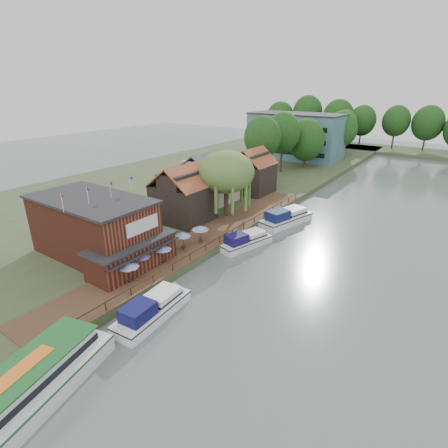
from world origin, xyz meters
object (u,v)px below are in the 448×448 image
Objects in this scene: umbrella_1 at (142,262)px; umbrella_4 at (200,234)px; cruiser_0 at (152,306)px; cruiser_2 at (286,216)px; tour_boat at (18,394)px; umbrella_0 at (129,272)px; willow at (226,185)px; cruiser_1 at (246,239)px; umbrella_2 at (163,254)px; cottage_b at (207,177)px; pub at (105,230)px; umbrella_3 at (183,241)px; hotel_block at (295,136)px; cottage_a at (183,193)px; cottage_c at (253,171)px; swan at (70,349)px.

umbrella_4 is at bearing 87.57° from umbrella_1.
umbrella_4 is at bearing 106.04° from cruiser_0.
tour_boat is (0.53, -41.48, 0.29)m from cruiser_2.
umbrella_1 is (-0.54, 2.31, 0.00)m from umbrella_0.
cruiser_1 is at bearing -38.76° from willow.
cruiser_1 is (4.24, 11.43, -1.19)m from umbrella_2.
cottage_b is at bearing 124.51° from umbrella_4.
umbrella_1 is at bearing -0.62° from pub.
cruiser_2 is (0.82, 10.75, 0.23)m from cruiser_1.
umbrella_2 is 1.00× the size of umbrella_4.
tour_boat is (1.36, -30.73, 0.52)m from cruiser_1.
umbrella_1 is (2.55, -20.06, -3.93)m from willow.
umbrella_4 is (0.44, 2.91, 0.00)m from umbrella_3.
willow is at bearing -134.62° from cruiser_2.
willow is 10.69m from cruiser_1.
umbrella_0 is 1.00× the size of umbrella_4.
cottage_b is (4.00, -46.00, -1.90)m from hotel_block.
umbrella_2 is at bearing -77.95° from hotel_block.
umbrella_4 is at bearing -34.99° from cottage_a.
cottage_c reaches higher than umbrella_1.
cruiser_2 is at bearing -0.46° from cottage_b.
umbrella_1 is 17.65m from tour_boat.
willow reaches higher than cottage_c.
umbrella_2 is at bearing -58.38° from cottage_a.
umbrella_2 reaches higher than cruiser_1.
willow reaches higher than swan.
umbrella_4 reaches higher than cruiser_1.
tour_boat is at bearing -67.37° from cottage_a.
tour_boat is at bearing -76.67° from willow.
umbrella_3 is at bearing -61.06° from cottage_b.
cruiser_2 is at bearing 85.42° from cruiser_0.
tour_boat is at bearing -93.31° from cruiser_0.
pub is 2.08× the size of cottage_b.
cottage_b reaches higher than cruiser_2.
umbrella_4 is (10.47, -15.23, -2.96)m from cottage_b.
cottage_a is at bearing 111.71° from swan.
cruiser_1 is (14.82, -10.88, -4.15)m from cottage_b.
umbrella_3 is 0.16× the size of tour_boat.
tour_boat is 6.05m from swan.
umbrella_3 is at bearing 112.73° from cruiser_0.
hotel_block is 57.73× the size of swan.
cruiser_1 is (-1.00, 18.31, -0.09)m from cruiser_0.
umbrella_2 is at bearing -82.54° from umbrella_3.
cottage_b is at bearing 111.86° from umbrella_1.
cottage_b is 18.85m from cruiser_1.
cottage_b is 20.94m from umbrella_3.
umbrella_0 is at bearing -86.50° from umbrella_3.
umbrella_1 reaches higher than tour_boat.
tour_boat is at bearing -68.60° from umbrella_0.
umbrella_2 is at bearing 79.25° from umbrella_1.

